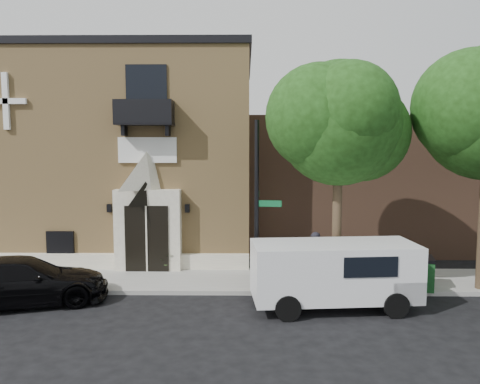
% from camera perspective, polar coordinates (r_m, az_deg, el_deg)
% --- Properties ---
extents(ground, '(120.00, 120.00, 0.00)m').
position_cam_1_polar(ground, '(16.52, -9.55, -12.30)').
color(ground, black).
rests_on(ground, ground).
extents(sidewalk, '(42.00, 3.00, 0.15)m').
position_cam_1_polar(sidewalk, '(17.78, -5.45, -10.68)').
color(sidewalk, gray).
rests_on(sidewalk, ground).
extents(church, '(12.20, 11.01, 9.30)m').
position_cam_1_polar(church, '(24.13, -13.37, 4.50)').
color(church, tan).
rests_on(church, ground).
extents(neighbour_building, '(18.00, 8.00, 6.40)m').
position_cam_1_polar(neighbour_building, '(26.17, 21.14, 1.21)').
color(neighbour_building, brown).
rests_on(neighbour_building, ground).
extents(street_tree_left, '(4.97, 4.38, 7.77)m').
position_cam_1_polar(street_tree_left, '(16.13, 12.13, 8.36)').
color(street_tree_left, '#38281C').
rests_on(street_tree_left, sidewalk).
extents(black_sedan, '(5.67, 3.63, 1.53)m').
position_cam_1_polar(black_sedan, '(16.71, -25.01, -9.83)').
color(black_sedan, black).
rests_on(black_sedan, ground).
extents(cargo_van, '(5.24, 2.52, 2.07)m').
position_cam_1_polar(cargo_van, '(15.11, 12.07, -9.50)').
color(cargo_van, white).
rests_on(cargo_van, ground).
extents(street_sign, '(0.92, 0.95, 5.78)m').
position_cam_1_polar(street_sign, '(15.80, 2.11, -1.66)').
color(street_sign, black).
rests_on(street_sign, sidewalk).
extents(fire_hydrant, '(0.51, 0.41, 0.89)m').
position_cam_1_polar(fire_hydrant, '(16.38, 6.80, -10.28)').
color(fire_hydrant, '#8F1203').
rests_on(fire_hydrant, sidewalk).
extents(dumpster, '(1.89, 1.33, 1.12)m').
position_cam_1_polar(dumpster, '(17.43, 19.68, -9.14)').
color(dumpster, '#103C16').
rests_on(dumpster, sidewalk).
extents(planter, '(0.67, 0.60, 0.66)m').
position_cam_1_polar(planter, '(18.92, -8.88, -8.45)').
color(planter, '#3C5F2A').
rests_on(planter, sidewalk).
extents(pedestrian_near, '(0.70, 0.46, 1.90)m').
position_cam_1_polar(pedestrian_near, '(16.94, 9.09, -7.96)').
color(pedestrian_near, black).
rests_on(pedestrian_near, sidewalk).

